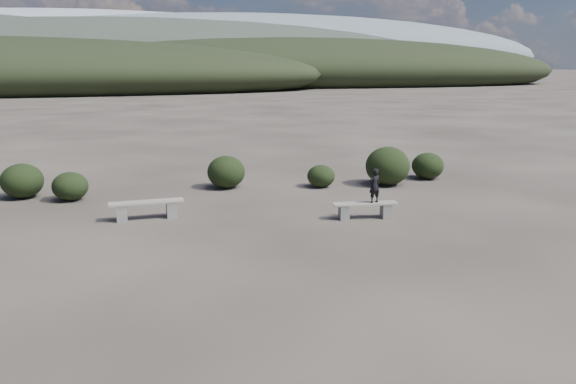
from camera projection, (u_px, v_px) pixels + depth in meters
name	position (u px, v px, depth m)	size (l,w,h in m)	color
ground	(375.00, 283.00, 10.85)	(1200.00, 1200.00, 0.00)	#2D2823
bench_left	(147.00, 208.00, 15.34)	(2.01, 0.48, 0.50)	slate
bench_right	(365.00, 209.00, 15.40)	(1.82, 0.62, 0.45)	slate
seated_person	(374.00, 186.00, 15.29)	(0.34, 0.23, 0.94)	black
shrub_a	(70.00, 186.00, 17.47)	(1.09, 1.09, 0.89)	black
shrub_b	(226.00, 172.00, 19.24)	(1.30, 1.30, 1.11)	black
shrub_c	(321.00, 176.00, 19.41)	(0.97, 0.97, 0.77)	black
shrub_d	(388.00, 166.00, 19.69)	(1.55, 1.55, 1.36)	black
shrub_e	(428.00, 166.00, 20.83)	(1.18, 1.18, 0.98)	black
shrub_f	(22.00, 181.00, 17.78)	(1.30, 1.30, 1.10)	black
mountain_ridges	(119.00, 54.00, 324.82)	(500.00, 400.00, 56.00)	black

